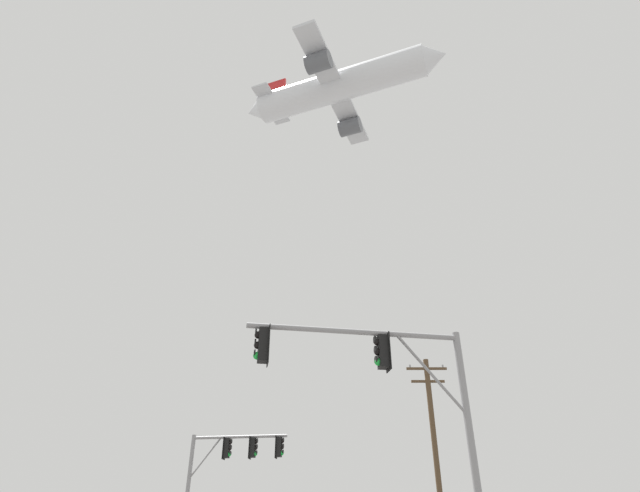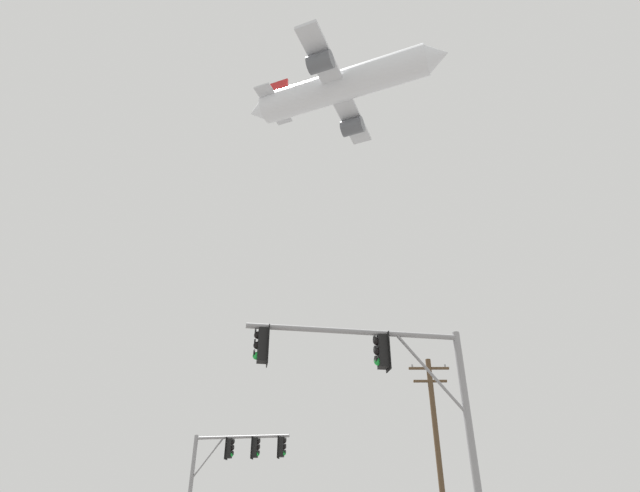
{
  "view_description": "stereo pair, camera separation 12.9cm",
  "coord_description": "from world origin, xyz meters",
  "views": [
    {
      "loc": [
        0.68,
        -6.61,
        1.44
      ],
      "look_at": [
        0.59,
        18.5,
        15.85
      ],
      "focal_mm": 28.23,
      "sensor_mm": 36.0,
      "label": 1
    },
    {
      "loc": [
        0.81,
        -6.61,
        1.44
      ],
      "look_at": [
        0.59,
        18.5,
        15.85
      ],
      "focal_mm": 28.23,
      "sensor_mm": 36.0,
      "label": 2
    }
  ],
  "objects": [
    {
      "name": "signal_pole_near",
      "position": [
        2.54,
        6.69,
        4.82
      ],
      "size": [
        5.93,
        1.23,
        6.41
      ],
      "color": "gray",
      "rests_on": "ground"
    },
    {
      "name": "signal_pole_far",
      "position": [
        -3.81,
        20.1,
        4.48
      ],
      "size": [
        4.9,
        0.97,
        5.82
      ],
      "color": "gray",
      "rests_on": "ground"
    },
    {
      "name": "airplane",
      "position": [
        3.05,
        35.68,
        47.61
      ],
      "size": [
        24.34,
        18.8,
        6.83
      ],
      "color": "white"
    },
    {
      "name": "utility_pole",
      "position": [
        6.53,
        20.63,
        5.21
      ],
      "size": [
        2.2,
        0.28,
        9.81
      ],
      "color": "brown",
      "rests_on": "ground"
    }
  ]
}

